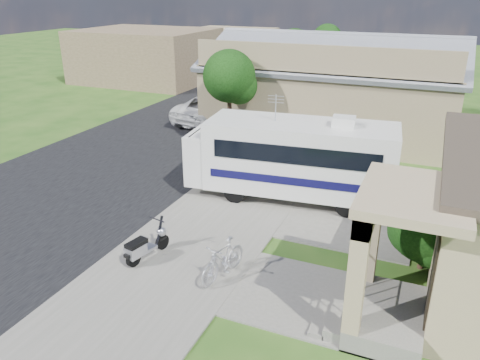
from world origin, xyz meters
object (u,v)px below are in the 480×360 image
at_px(scooter, 145,246).
at_px(van, 261,84).
at_px(shrub, 430,222).
at_px(garden_hose, 351,286).
at_px(motorhome, 292,157).
at_px(bicycle, 223,261).
at_px(pickup_truck, 218,108).

height_order(scooter, van, van).
relative_size(shrub, garden_hose, 6.79).
bearing_deg(motorhome, shrub, -38.25).
relative_size(motorhome, bicycle, 4.26).
distance_m(shrub, bicycle, 5.56).
bearing_deg(garden_hose, scooter, -170.59).
relative_size(motorhome, garden_hose, 18.51).
relative_size(motorhome, shrub, 2.73).
distance_m(motorhome, scooter, 6.27).
bearing_deg(shrub, pickup_truck, 135.77).
bearing_deg(motorhome, van, 108.26).
relative_size(scooter, pickup_truck, 0.27).
distance_m(van, garden_hose, 22.60).
bearing_deg(bicycle, garden_hose, 28.02).
bearing_deg(van, bicycle, -59.89).
bearing_deg(scooter, pickup_truck, 119.50).
height_order(pickup_truck, van, van).
relative_size(scooter, van, 0.27).
distance_m(shrub, pickup_truck, 16.18).
relative_size(motorhome, pickup_truck, 1.27).
height_order(bicycle, garden_hose, bicycle).
xyz_separation_m(motorhome, pickup_truck, (-6.87, 8.32, -0.78)).
bearing_deg(motorhome, garden_hose, -63.02).
distance_m(motorhome, garden_hose, 5.85).
bearing_deg(motorhome, scooter, -119.72).
bearing_deg(motorhome, pickup_truck, 123.43).
bearing_deg(pickup_truck, scooter, 118.65).
height_order(motorhome, bicycle, motorhome).
xyz_separation_m(scooter, van, (-4.54, 21.12, 0.39)).
xyz_separation_m(scooter, pickup_truck, (-4.40, 13.98, 0.34)).
xyz_separation_m(shrub, garden_hose, (-1.63, -1.77, -1.31)).
height_order(shrub, pickup_truck, shrub).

